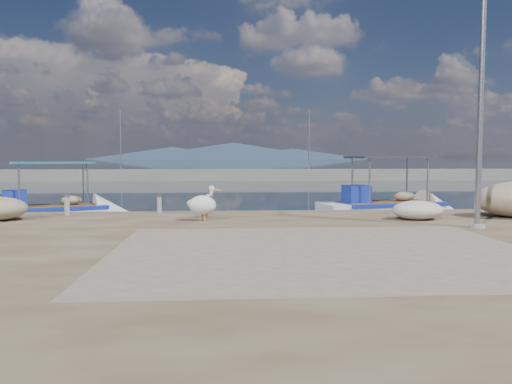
% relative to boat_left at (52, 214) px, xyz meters
% --- Properties ---
extents(ground, '(1400.00, 1400.00, 0.00)m').
position_rel_boat_left_xyz_m(ground, '(8.05, -7.08, -0.21)').
color(ground, '#162635').
rests_on(ground, ground).
extents(quay, '(44.00, 22.00, 0.50)m').
position_rel_boat_left_xyz_m(quay, '(8.05, -13.08, 0.04)').
color(quay, '#503822').
rests_on(quay, ground).
extents(quay_patch, '(9.00, 7.00, 0.01)m').
position_rel_boat_left_xyz_m(quay_patch, '(9.05, -10.08, 0.29)').
color(quay_patch, gray).
rests_on(quay_patch, quay).
extents(breakwater, '(120.00, 2.20, 7.50)m').
position_rel_boat_left_xyz_m(breakwater, '(8.04, 32.92, 0.39)').
color(breakwater, gray).
rests_on(breakwater, ground).
extents(mountains, '(370.00, 280.00, 22.00)m').
position_rel_boat_left_xyz_m(mountains, '(12.44, 642.92, 9.30)').
color(mountains, '#28384C').
rests_on(mountains, ground).
extents(boat_left, '(5.93, 3.82, 2.72)m').
position_rel_boat_left_xyz_m(boat_left, '(0.00, 0.00, 0.00)').
color(boat_left, white).
rests_on(boat_left, ground).
extents(boat_right, '(6.45, 3.28, 2.97)m').
position_rel_boat_left_xyz_m(boat_right, '(13.93, 0.37, 0.02)').
color(boat_right, white).
rests_on(boat_right, ground).
extents(pelican, '(1.18, 0.77, 1.12)m').
position_rel_boat_left_xyz_m(pelican, '(6.27, -4.83, 0.82)').
color(pelican, tan).
rests_on(pelican, quay).
extents(lamp_post, '(0.44, 0.96, 7.00)m').
position_rel_boat_left_xyz_m(lamp_post, '(14.13, -6.82, 3.59)').
color(lamp_post, gray).
rests_on(lamp_post, quay).
extents(bollard_near, '(0.22, 0.22, 0.66)m').
position_rel_boat_left_xyz_m(bollard_near, '(4.61, -2.48, 0.65)').
color(bollard_near, gray).
rests_on(bollard_near, quay).
extents(bollard_far, '(0.24, 0.24, 0.73)m').
position_rel_boat_left_xyz_m(bollard_far, '(1.51, -2.98, 0.68)').
color(bollard_far, gray).
rests_on(bollard_far, quay).
extents(potted_plant, '(0.63, 0.60, 0.55)m').
position_rel_boat_left_xyz_m(potted_plant, '(6.28, -3.88, 0.56)').
color(potted_plant, '#33722D').
rests_on(potted_plant, quay).
extents(net_pile_d, '(1.64, 1.23, 0.61)m').
position_rel_boat_left_xyz_m(net_pile_d, '(13.16, -4.91, 0.59)').
color(net_pile_d, silver).
rests_on(net_pile_d, quay).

